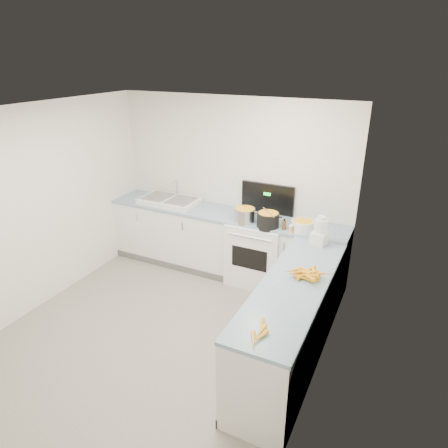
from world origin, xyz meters
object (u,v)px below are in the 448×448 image
at_px(black_pot, 268,220).
at_px(extract_bottle, 284,225).
at_px(mixing_bowl, 302,226).
at_px(spice_jar, 291,229).
at_px(sink, 170,200).
at_px(stove, 258,250).
at_px(steel_pot, 245,216).
at_px(food_processor, 320,232).

xyz_separation_m(black_pot, extract_bottle, (0.22, -0.01, -0.02)).
distance_m(mixing_bowl, extract_bottle, 0.23).
bearing_deg(spice_jar, black_pot, 169.49).
bearing_deg(sink, mixing_bowl, -3.22).
xyz_separation_m(mixing_bowl, extract_bottle, (-0.21, -0.08, -0.00)).
xyz_separation_m(sink, spice_jar, (1.96, -0.25, 0.01)).
distance_m(stove, spice_jar, 0.76).
xyz_separation_m(stove, sink, (-1.45, 0.02, 0.50)).
relative_size(sink, steel_pot, 3.04).
bearing_deg(food_processor, spice_jar, 159.21).
xyz_separation_m(black_pot, food_processor, (0.72, -0.21, 0.06)).
height_order(sink, black_pot, sink).
bearing_deg(stove, spice_jar, -24.82).
relative_size(sink, extract_bottle, 6.89).
xyz_separation_m(stove, black_pot, (0.18, -0.17, 0.55)).
xyz_separation_m(stove, steel_pot, (-0.15, -0.16, 0.55)).
height_order(black_pot, spice_jar, black_pot).
bearing_deg(sink, extract_bottle, -6.12).
xyz_separation_m(extract_bottle, spice_jar, (0.10, -0.05, -0.02)).
distance_m(steel_pot, spice_jar, 0.66).
bearing_deg(black_pot, mixing_bowl, 9.59).
xyz_separation_m(steel_pot, extract_bottle, (0.55, -0.02, -0.02)).
relative_size(steel_pot, food_processor, 0.82).
bearing_deg(mixing_bowl, extract_bottle, -159.01).
bearing_deg(black_pot, extract_bottle, -2.26).
relative_size(stove, black_pot, 4.71).
relative_size(black_pot, extract_bottle, 2.32).
bearing_deg(black_pot, spice_jar, -10.51).
relative_size(stove, sink, 1.58).
distance_m(steel_pot, extract_bottle, 0.55).
bearing_deg(spice_jar, steel_pot, 173.43).
distance_m(stove, food_processor, 1.16).
bearing_deg(extract_bottle, stove, 155.56).
bearing_deg(steel_pot, stove, 47.38).
distance_m(stove, mixing_bowl, 0.82).
distance_m(sink, spice_jar, 1.97).
height_order(mixing_bowl, extract_bottle, mixing_bowl).
distance_m(stove, extract_bottle, 0.69).
bearing_deg(black_pot, steel_pot, 177.41).
bearing_deg(steel_pot, spice_jar, -6.57).
relative_size(mixing_bowl, spice_jar, 3.17).
relative_size(mixing_bowl, food_processor, 0.82).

